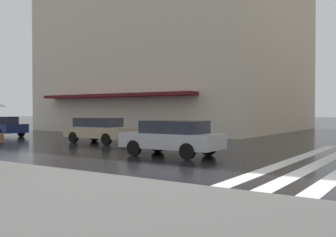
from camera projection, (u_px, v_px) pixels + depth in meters
name	position (u px, v px, depth m)	size (l,w,h in m)	color
ground_plane	(322.00, 180.00, 10.10)	(220.00, 220.00, 0.00)	black
haussmann_block_mid	(182.00, 13.00, 38.23)	(20.49, 20.77, 23.44)	beige
car_silver	(172.00, 137.00, 15.64)	(1.85, 4.10, 1.41)	#B7B7BC
car_champagne	(99.00, 129.00, 21.94)	(1.85, 4.10, 1.41)	tan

